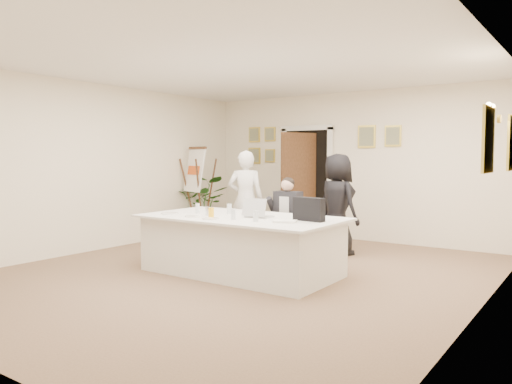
{
  "coord_description": "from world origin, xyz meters",
  "views": [
    {
      "loc": [
        3.99,
        -5.32,
        1.57
      ],
      "look_at": [
        -0.15,
        0.6,
        1.06
      ],
      "focal_mm": 35.0,
      "sensor_mm": 36.0,
      "label": 1
    }
  ],
  "objects_px": {
    "seated_man": "(286,219)",
    "potted_palm": "(204,204)",
    "steel_jug": "(209,212)",
    "laptop": "(259,207)",
    "paper_stack": "(285,221)",
    "flip_chart": "(199,196)",
    "standing_man": "(246,199)",
    "laptop_bag": "(309,209)",
    "conference_table": "(241,245)",
    "oj_glass": "(211,213)",
    "standing_woman": "(337,204)"
  },
  "relations": [
    {
      "from": "seated_man",
      "to": "conference_table",
      "type": "bearing_deg",
      "value": -95.23
    },
    {
      "from": "steel_jug",
      "to": "laptop",
      "type": "bearing_deg",
      "value": 22.71
    },
    {
      "from": "conference_table",
      "to": "steel_jug",
      "type": "bearing_deg",
      "value": -155.4
    },
    {
      "from": "laptop",
      "to": "oj_glass",
      "type": "distance_m",
      "value": 0.64
    },
    {
      "from": "seated_man",
      "to": "flip_chart",
      "type": "bearing_deg",
      "value": 157.27
    },
    {
      "from": "seated_man",
      "to": "flip_chart",
      "type": "xyz_separation_m",
      "value": [
        -2.68,
        1.05,
        0.16
      ]
    },
    {
      "from": "seated_man",
      "to": "oj_glass",
      "type": "relative_size",
      "value": 9.87
    },
    {
      "from": "laptop_bag",
      "to": "standing_woman",
      "type": "bearing_deg",
      "value": 111.65
    },
    {
      "from": "conference_table",
      "to": "paper_stack",
      "type": "distance_m",
      "value": 0.93
    },
    {
      "from": "seated_man",
      "to": "laptop_bag",
      "type": "relative_size",
      "value": 3.06
    },
    {
      "from": "standing_woman",
      "to": "laptop",
      "type": "distance_m",
      "value": 1.88
    },
    {
      "from": "seated_man",
      "to": "laptop",
      "type": "bearing_deg",
      "value": -81.26
    },
    {
      "from": "standing_woman",
      "to": "potted_palm",
      "type": "bearing_deg",
      "value": 14.51
    },
    {
      "from": "conference_table",
      "to": "laptop",
      "type": "distance_m",
      "value": 0.58
    },
    {
      "from": "standing_man",
      "to": "standing_woman",
      "type": "relative_size",
      "value": 1.03
    },
    {
      "from": "conference_table",
      "to": "potted_palm",
      "type": "xyz_separation_m",
      "value": [
        -2.82,
        2.49,
        0.21
      ]
    },
    {
      "from": "conference_table",
      "to": "oj_glass",
      "type": "relative_size",
      "value": 20.88
    },
    {
      "from": "laptop",
      "to": "laptop_bag",
      "type": "bearing_deg",
      "value": -4.15
    },
    {
      "from": "conference_table",
      "to": "flip_chart",
      "type": "xyz_separation_m",
      "value": [
        -2.61,
        2.1,
        0.41
      ]
    },
    {
      "from": "standing_man",
      "to": "steel_jug",
      "type": "bearing_deg",
      "value": 83.02
    },
    {
      "from": "standing_woman",
      "to": "oj_glass",
      "type": "distance_m",
      "value": 2.39
    },
    {
      "from": "paper_stack",
      "to": "conference_table",
      "type": "bearing_deg",
      "value": 166.51
    },
    {
      "from": "flip_chart",
      "to": "oj_glass",
      "type": "height_order",
      "value": "flip_chart"
    },
    {
      "from": "conference_table",
      "to": "paper_stack",
      "type": "bearing_deg",
      "value": -13.49
    },
    {
      "from": "standing_man",
      "to": "laptop",
      "type": "relative_size",
      "value": 4.7
    },
    {
      "from": "standing_man",
      "to": "potted_palm",
      "type": "height_order",
      "value": "standing_man"
    },
    {
      "from": "conference_table",
      "to": "standing_woman",
      "type": "relative_size",
      "value": 1.67
    },
    {
      "from": "laptop_bag",
      "to": "paper_stack",
      "type": "relative_size",
      "value": 1.55
    },
    {
      "from": "seated_man",
      "to": "paper_stack",
      "type": "xyz_separation_m",
      "value": [
        0.74,
        -1.24,
        0.15
      ]
    },
    {
      "from": "seated_man",
      "to": "standing_woman",
      "type": "distance_m",
      "value": 1.0
    },
    {
      "from": "steel_jug",
      "to": "seated_man",
      "type": "bearing_deg",
      "value": 68.81
    },
    {
      "from": "conference_table",
      "to": "oj_glass",
      "type": "xyz_separation_m",
      "value": [
        -0.24,
        -0.33,
        0.45
      ]
    },
    {
      "from": "standing_man",
      "to": "paper_stack",
      "type": "distance_m",
      "value": 2.6
    },
    {
      "from": "conference_table",
      "to": "potted_palm",
      "type": "distance_m",
      "value": 3.76
    },
    {
      "from": "seated_man",
      "to": "steel_jug",
      "type": "xyz_separation_m",
      "value": [
        -0.48,
        -1.23,
        0.19
      ]
    },
    {
      "from": "conference_table",
      "to": "laptop",
      "type": "relative_size",
      "value": 7.6
    },
    {
      "from": "paper_stack",
      "to": "laptop",
      "type": "bearing_deg",
      "value": 153.88
    },
    {
      "from": "flip_chart",
      "to": "paper_stack",
      "type": "relative_size",
      "value": 6.41
    },
    {
      "from": "seated_man",
      "to": "potted_palm",
      "type": "xyz_separation_m",
      "value": [
        -2.89,
        1.44,
        -0.04
      ]
    },
    {
      "from": "flip_chart",
      "to": "potted_palm",
      "type": "distance_m",
      "value": 0.48
    },
    {
      "from": "laptop",
      "to": "oj_glass",
      "type": "xyz_separation_m",
      "value": [
        -0.48,
        -0.42,
        -0.07
      ]
    },
    {
      "from": "standing_woman",
      "to": "oj_glass",
      "type": "bearing_deg",
      "value": 96.19
    },
    {
      "from": "standing_man",
      "to": "steel_jug",
      "type": "relative_size",
      "value": 15.28
    },
    {
      "from": "standing_man",
      "to": "laptop_bag",
      "type": "distance_m",
      "value": 2.54
    },
    {
      "from": "seated_man",
      "to": "paper_stack",
      "type": "bearing_deg",
      "value": -60.39
    },
    {
      "from": "seated_man",
      "to": "laptop_bag",
      "type": "height_order",
      "value": "seated_man"
    },
    {
      "from": "paper_stack",
      "to": "steel_jug",
      "type": "bearing_deg",
      "value": 179.52
    },
    {
      "from": "seated_man",
      "to": "oj_glass",
      "type": "bearing_deg",
      "value": -104.15
    },
    {
      "from": "standing_woman",
      "to": "oj_glass",
      "type": "height_order",
      "value": "standing_woman"
    },
    {
      "from": "laptop_bag",
      "to": "flip_chart",
      "type": "bearing_deg",
      "value": 157.38
    }
  ]
}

